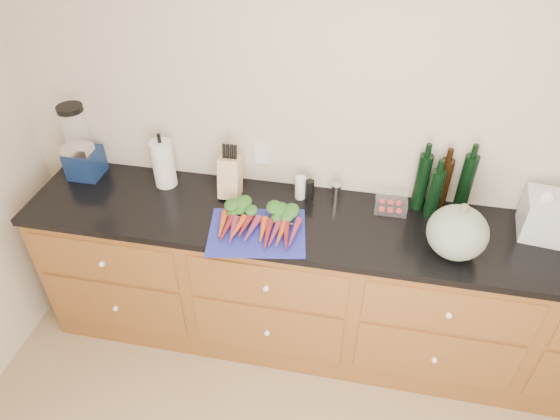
% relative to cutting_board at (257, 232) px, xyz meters
% --- Properties ---
extents(wall_back, '(4.10, 0.05, 2.60)m').
position_rel_cutting_board_xyz_m(wall_back, '(0.53, 0.48, 0.35)').
color(wall_back, beige).
rests_on(wall_back, ground).
extents(cabinets, '(3.60, 0.64, 0.90)m').
position_rel_cutting_board_xyz_m(cabinets, '(0.53, 0.16, -0.50)').
color(cabinets, brown).
rests_on(cabinets, ground).
extents(countertop, '(3.64, 0.62, 0.04)m').
position_rel_cutting_board_xyz_m(countertop, '(0.53, 0.16, -0.03)').
color(countertop, black).
rests_on(countertop, cabinets).
extents(cutting_board, '(0.54, 0.44, 0.01)m').
position_rel_cutting_board_xyz_m(cutting_board, '(0.00, 0.00, 0.00)').
color(cutting_board, navy).
rests_on(cutting_board, countertop).
extents(carrots, '(0.41, 0.30, 0.06)m').
position_rel_cutting_board_xyz_m(carrots, '(0.00, 0.04, 0.03)').
color(carrots, '#C74617').
rests_on(carrots, cutting_board).
extents(squash, '(0.28, 0.28, 0.26)m').
position_rel_cutting_board_xyz_m(squash, '(0.96, 0.04, 0.12)').
color(squash, slate).
rests_on(squash, countertop).
extents(blender_appliance, '(0.18, 0.18, 0.44)m').
position_rel_cutting_board_xyz_m(blender_appliance, '(-1.10, 0.32, 0.19)').
color(blender_appliance, '#0F214A').
rests_on(blender_appliance, countertop).
extents(paper_towel, '(0.12, 0.12, 0.28)m').
position_rel_cutting_board_xyz_m(paper_towel, '(-0.61, 0.32, 0.13)').
color(paper_towel, silver).
rests_on(paper_towel, countertop).
extents(knife_block, '(0.11, 0.11, 0.23)m').
position_rel_cutting_board_xyz_m(knife_block, '(-0.22, 0.30, 0.11)').
color(knife_block, tan).
rests_on(knife_block, countertop).
extents(grinder_salt, '(0.06, 0.06, 0.13)m').
position_rel_cutting_board_xyz_m(grinder_salt, '(0.16, 0.34, 0.06)').
color(grinder_salt, silver).
rests_on(grinder_salt, countertop).
extents(grinder_pepper, '(0.05, 0.05, 0.12)m').
position_rel_cutting_board_xyz_m(grinder_pepper, '(0.22, 0.34, 0.05)').
color(grinder_pepper, black).
rests_on(grinder_pepper, countertop).
extents(canister_chrome, '(0.05, 0.05, 0.11)m').
position_rel_cutting_board_xyz_m(canister_chrome, '(0.36, 0.34, 0.05)').
color(canister_chrome, silver).
rests_on(canister_chrome, countertop).
extents(tomato_box, '(0.17, 0.13, 0.08)m').
position_rel_cutting_board_xyz_m(tomato_box, '(0.66, 0.33, 0.03)').
color(tomato_box, white).
rests_on(tomato_box, countertop).
extents(bottles, '(0.29, 0.15, 0.35)m').
position_rel_cutting_board_xyz_m(bottles, '(0.90, 0.37, 0.15)').
color(bottles, black).
rests_on(bottles, countertop).
extents(grocery_bag, '(0.32, 0.27, 0.21)m').
position_rel_cutting_board_xyz_m(grocery_bag, '(1.44, 0.28, 0.10)').
color(grocery_bag, white).
rests_on(grocery_bag, countertop).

